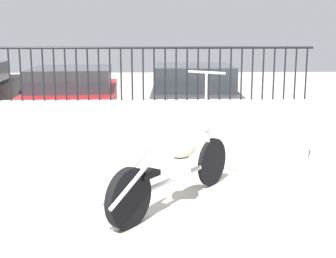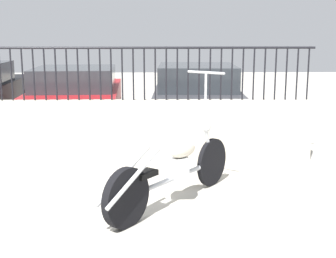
# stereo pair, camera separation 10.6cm
# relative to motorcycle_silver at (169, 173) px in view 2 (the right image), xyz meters

# --- Properties ---
(low_wall) EXTENTS (8.16, 0.18, 0.95)m
(low_wall) POSITION_rel_motorcycle_silver_xyz_m (-1.82, 2.01, 0.07)
(low_wall) COLOR beige
(low_wall) RESTS_ON ground_plane
(fence_railing) EXTENTS (8.16, 0.04, 0.81)m
(fence_railing) POSITION_rel_motorcycle_silver_xyz_m (-1.82, 2.01, 1.08)
(fence_railing) COLOR black
(fence_railing) RESTS_ON low_wall
(motorcycle_silver) EXTENTS (1.54, 1.94, 1.51)m
(motorcycle_silver) POSITION_rel_motorcycle_silver_xyz_m (0.00, 0.00, 0.00)
(motorcycle_silver) COLOR black
(motorcycle_silver) RESTS_ON ground_plane
(car_red) EXTENTS (1.95, 4.12, 1.28)m
(car_red) POSITION_rel_motorcycle_silver_xyz_m (-1.81, 4.60, 0.25)
(car_red) COLOR black
(car_red) RESTS_ON ground_plane
(car_dark_grey) EXTENTS (1.94, 4.37, 1.31)m
(car_dark_grey) POSITION_rel_motorcycle_silver_xyz_m (0.71, 4.91, 0.26)
(car_dark_grey) COLOR black
(car_dark_grey) RESTS_ON ground_plane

